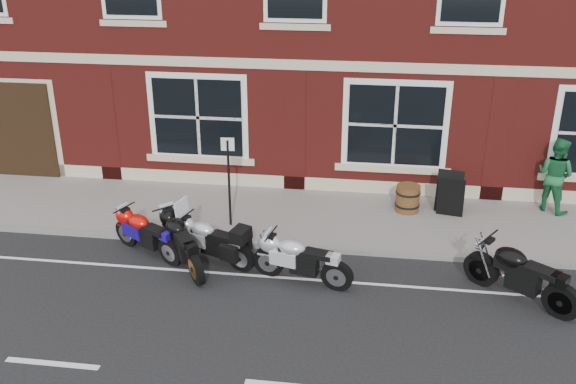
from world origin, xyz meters
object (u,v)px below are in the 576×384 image
(moto_sport_red, at_px, (147,232))
(barrel_planter, at_px, (408,198))
(moto_touring_silver, at_px, (211,238))
(moto_sport_silver, at_px, (301,258))
(pedestrian_right, at_px, (555,175))
(a_board_sign, at_px, (450,194))
(moto_naked_black, at_px, (520,271))
(moto_sport_black, at_px, (183,240))
(parking_sign, at_px, (229,176))

(moto_sport_red, distance_m, barrel_planter, 6.21)
(moto_touring_silver, relative_size, moto_sport_silver, 0.94)
(pedestrian_right, bearing_deg, a_board_sign, 55.42)
(moto_naked_black, relative_size, barrel_planter, 2.92)
(moto_sport_black, height_order, barrel_planter, moto_sport_black)
(moto_naked_black, bearing_deg, moto_touring_silver, 122.08)
(moto_sport_silver, height_order, pedestrian_right, pedestrian_right)
(barrel_planter, bearing_deg, moto_sport_black, -146.48)
(moto_sport_silver, bearing_deg, moto_naked_black, -76.40)
(moto_sport_black, relative_size, pedestrian_right, 1.05)
(moto_sport_red, xyz_separation_m, moto_naked_black, (7.52, -0.75, 0.08))
(moto_sport_silver, relative_size, a_board_sign, 1.98)
(pedestrian_right, height_order, parking_sign, parking_sign)
(moto_touring_silver, xyz_separation_m, a_board_sign, (5.12, 2.82, 0.09))
(moto_sport_silver, bearing_deg, moto_sport_black, 96.76)
(pedestrian_right, bearing_deg, barrel_planter, 50.86)
(moto_sport_silver, xyz_separation_m, pedestrian_right, (5.64, 3.97, 0.50))
(moto_touring_silver, distance_m, pedestrian_right, 8.34)
(barrel_planter, relative_size, parking_sign, 0.31)
(moto_sport_black, bearing_deg, moto_touring_silver, -11.73)
(pedestrian_right, relative_size, barrel_planter, 2.78)
(moto_naked_black, height_order, barrel_planter, moto_naked_black)
(barrel_planter, bearing_deg, pedestrian_right, 8.89)
(barrel_planter, bearing_deg, parking_sign, -161.82)
(moto_touring_silver, height_order, moto_sport_black, moto_touring_silver)
(barrel_planter, bearing_deg, moto_sport_silver, -122.56)
(moto_touring_silver, height_order, a_board_sign, moto_touring_silver)
(moto_naked_black, distance_m, parking_sign, 6.45)
(moto_sport_red, bearing_deg, pedestrian_right, -39.89)
(moto_touring_silver, xyz_separation_m, moto_sport_silver, (1.96, -0.56, -0.01))
(moto_touring_silver, xyz_separation_m, barrel_planter, (4.15, 2.87, -0.09))
(moto_naked_black, height_order, parking_sign, parking_sign)
(moto_naked_black, distance_m, barrel_planter, 4.00)
(moto_sport_black, xyz_separation_m, pedestrian_right, (8.12, 3.63, 0.45))
(moto_sport_silver, height_order, moto_naked_black, moto_naked_black)
(moto_naked_black, relative_size, pedestrian_right, 1.05)
(moto_touring_silver, height_order, moto_sport_silver, moto_touring_silver)
(moto_sport_black, distance_m, a_board_sign, 6.41)
(moto_touring_silver, xyz_separation_m, pedestrian_right, (7.60, 3.41, 0.49))
(moto_sport_silver, distance_m, a_board_sign, 4.63)
(moto_sport_red, distance_m, moto_naked_black, 7.56)
(moto_sport_silver, distance_m, parking_sign, 2.93)
(moto_sport_red, xyz_separation_m, moto_sport_black, (0.90, -0.35, 0.06))
(moto_sport_red, height_order, pedestrian_right, pedestrian_right)
(moto_sport_black, distance_m, moto_sport_silver, 2.50)
(barrel_planter, distance_m, parking_sign, 4.39)
(moto_sport_red, xyz_separation_m, pedestrian_right, (9.02, 3.28, 0.52))
(moto_sport_silver, bearing_deg, pedestrian_right, -40.36)
(moto_sport_black, height_order, moto_sport_silver, moto_sport_black)
(moto_naked_black, bearing_deg, pedestrian_right, 17.55)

